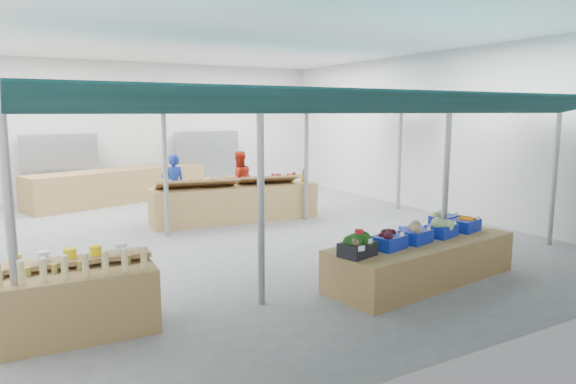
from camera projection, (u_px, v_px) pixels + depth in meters
name	position (u px, v px, depth m)	size (l,w,h in m)	color
floor	(220.00, 236.00, 11.11)	(13.00, 13.00, 0.00)	slate
hall	(194.00, 112.00, 11.93)	(13.00, 13.00, 13.00)	silver
pole_grid	(290.00, 157.00, 9.69)	(10.00, 4.60, 3.00)	gray
awnings	(290.00, 105.00, 9.54)	(9.50, 7.08, 0.30)	#0A292B
back_shelving_left	(60.00, 169.00, 14.89)	(2.00, 0.50, 2.00)	#B23F33
back_shelving_right	(207.00, 162.00, 17.08)	(2.00, 0.50, 2.00)	#B23F33
bottle_shelf	(78.00, 299.00, 6.14)	(1.82, 1.18, 1.07)	olive
veg_counter	(422.00, 261.00, 8.10)	(3.35, 1.12, 0.65)	olive
fruit_counter	(235.00, 203.00, 12.59)	(4.06, 0.97, 0.87)	olive
far_counter	(121.00, 185.00, 15.22)	(5.46, 1.09, 0.98)	olive
crate_stack	(414.00, 243.00, 9.39)	(0.48, 0.33, 0.57)	#0F25A7
vendor_left	(174.00, 186.00, 12.89)	(0.59, 0.39, 1.62)	navy
vendor_right	(239.00, 181.00, 13.77)	(0.79, 0.62, 1.62)	red
crate_broccoli	(358.00, 245.00, 7.17)	(0.57, 0.47, 0.35)	black
crate_beets	(389.00, 240.00, 7.56)	(0.57, 0.47, 0.29)	#0F25A7
crate_celeriac	(416.00, 233.00, 7.92)	(0.57, 0.47, 0.31)	#0F25A7
crate_cabbage	(442.00, 227.00, 8.31)	(0.57, 0.47, 0.35)	#0F25A7
crate_carrots	(465.00, 225.00, 8.70)	(0.57, 0.47, 0.29)	#0F25A7
sparrow	(356.00, 242.00, 6.98)	(0.12, 0.09, 0.11)	brown
pole_ribbon	(359.00, 233.00, 6.75)	(0.12, 0.12, 0.28)	#B60C1A
apple_heap_yellow	(197.00, 182.00, 12.01)	(1.99, 1.03, 0.27)	#997247
apple_heap_red	(268.00, 178.00, 12.74)	(1.60, 0.95, 0.27)	#997247
pineapple	(304.00, 175.00, 13.16)	(0.14, 0.14, 0.39)	#8C6019
crate_extra	(445.00, 218.00, 9.03)	(0.56, 0.45, 0.32)	#0F25A7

